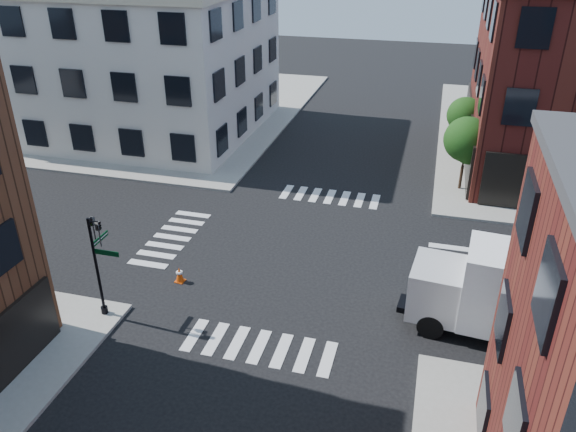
{
  "coord_description": "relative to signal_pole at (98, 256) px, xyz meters",
  "views": [
    {
      "loc": [
        5.48,
        -23.06,
        14.49
      ],
      "look_at": [
        -0.53,
        -0.73,
        2.5
      ],
      "focal_mm": 35.0,
      "sensor_mm": 36.0,
      "label": 1
    }
  ],
  "objects": [
    {
      "name": "traffic_cone",
      "position": [
        1.86,
        3.03,
        -2.49
      ],
      "size": [
        0.45,
        0.45,
        0.76
      ],
      "rotation": [
        0.0,
        0.0,
        -0.1
      ],
      "color": "#D34509",
      "rests_on": "ground"
    },
    {
      "name": "tree_near",
      "position": [
        14.28,
        16.65,
        0.3
      ],
      "size": [
        2.69,
        2.69,
        4.49
      ],
      "color": "black",
      "rests_on": "ground"
    },
    {
      "name": "box_truck",
      "position": [
        16.36,
        2.81,
        -0.89
      ],
      "size": [
        8.53,
        3.29,
        3.78
      ],
      "rotation": [
        0.0,
        0.0,
        -0.1
      ],
      "color": "white",
      "rests_on": "ground"
    },
    {
      "name": "tree_far",
      "position": [
        14.28,
        22.65,
        0.02
      ],
      "size": [
        2.43,
        2.43,
        4.07
      ],
      "color": "black",
      "rests_on": "ground"
    },
    {
      "name": "signal_pole",
      "position": [
        0.0,
        0.0,
        0.0
      ],
      "size": [
        1.29,
        1.24,
        4.6
      ],
      "color": "black",
      "rests_on": "ground"
    },
    {
      "name": "building_nw",
      "position": [
        -12.28,
        22.68,
        2.64
      ],
      "size": [
        22.0,
        16.0,
        11.0
      ],
      "primitive_type": "cube",
      "color": "silver",
      "rests_on": "ground"
    },
    {
      "name": "ground",
      "position": [
        6.72,
        6.68,
        -2.86
      ],
      "size": [
        120.0,
        120.0,
        0.0
      ],
      "primitive_type": "plane",
      "color": "black",
      "rests_on": "ground"
    },
    {
      "name": "sidewalk_nw",
      "position": [
        -14.28,
        27.68,
        -2.78
      ],
      "size": [
        30.0,
        30.0,
        0.15
      ],
      "primitive_type": "cube",
      "color": "gray",
      "rests_on": "ground"
    }
  ]
}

